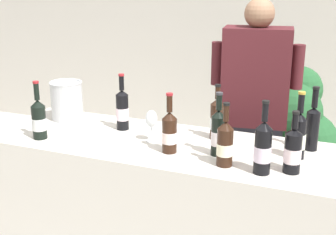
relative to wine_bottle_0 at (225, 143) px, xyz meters
name	(u,v)px	position (x,y,z in m)	size (l,w,h in m)	color
wall_back	(257,16)	(-0.44, 2.78, 0.37)	(8.00, 0.10, 2.80)	beige
counter	(158,214)	(-0.44, 0.18, -0.57)	(1.97, 0.69, 0.91)	beige
wine_bottle_0	(225,143)	(0.00, 0.00, 0.00)	(0.08, 0.08, 0.32)	black
wine_bottle_1	(293,151)	(0.32, 0.04, -0.01)	(0.08, 0.08, 0.30)	black
wine_bottle_2	(122,109)	(-0.72, 0.31, 0.01)	(0.08, 0.08, 0.34)	black
wine_bottle_3	(169,132)	(-0.32, 0.06, 0.00)	(0.08, 0.08, 0.32)	black
wine_bottle_4	(263,147)	(0.19, -0.02, 0.01)	(0.08, 0.08, 0.35)	black
wine_bottle_5	(298,135)	(0.32, 0.23, 0.01)	(0.08, 0.08, 0.35)	black
wine_bottle_6	(312,126)	(0.37, 0.38, 0.02)	(0.07, 0.07, 0.35)	black
wine_bottle_7	(217,119)	(-0.15, 0.36, 0.00)	(0.08, 0.08, 0.32)	black
wine_bottle_8	(39,119)	(-1.08, -0.02, 0.00)	(0.08, 0.08, 0.33)	black
wine_bottle_9	(218,132)	(-0.07, 0.12, 0.01)	(0.07, 0.07, 0.34)	black
wine_glass	(151,120)	(-0.47, 0.18, 0.01)	(0.07, 0.07, 0.18)	silver
ice_bucket	(67,100)	(-1.15, 0.35, 0.01)	(0.21, 0.21, 0.25)	silver
person_server	(253,129)	(-0.05, 0.90, -0.21)	(0.59, 0.30, 1.67)	black
potted_shrub	(293,127)	(0.16, 1.42, -0.33)	(0.65, 0.60, 1.14)	brown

